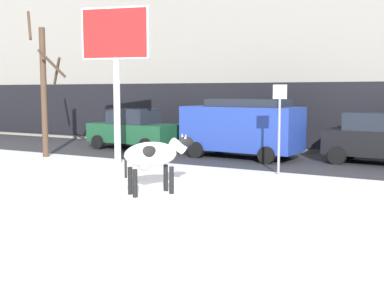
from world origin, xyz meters
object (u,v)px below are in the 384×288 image
Objects in this scene: car_black_hatchback at (375,139)px; car_blue_van at (242,127)px; billboard at (116,43)px; bare_tree_left_lot at (44,87)px; street_sign at (279,122)px; cow_holstein at (153,155)px; car_darkgreen_sedan at (134,129)px.

car_blue_van is at bearing -170.57° from car_black_hatchback.
bare_tree_left_lot is (-3.65, 0.13, -1.53)m from billboard.
street_sign is (5.88, 0.56, -2.64)m from billboard.
car_black_hatchback is 4.49m from street_sign.
car_black_hatchback is at bearing 62.18° from cow_holstein.
car_blue_van is 3.86m from street_sign.
cow_holstein is at bearing -85.57° from car_blue_van.
bare_tree_left_lot is 9.60m from street_sign.
car_darkgreen_sedan reaches higher than cow_holstein.
bare_tree_left_lot is (-1.61, -3.79, 1.87)m from car_darkgreen_sedan.
bare_tree_left_lot reaches higher than cow_holstein.
bare_tree_left_lot is at bearing -154.45° from car_blue_van.
car_black_hatchback reaches higher than car_darkgreen_sedan.
cow_holstein is at bearing -117.82° from car_black_hatchback.
car_blue_van is at bearing 129.95° from street_sign.
street_sign is at bearing 2.59° from bare_tree_left_lot.
cow_holstein is 0.31× the size of bare_tree_left_lot.
street_sign is at bearing -50.05° from car_blue_van.
car_blue_van reaches higher than cow_holstein.
street_sign is at bearing -23.00° from car_darkgreen_sedan.
cow_holstein is 6.40m from billboard.
car_darkgreen_sedan is 5.48m from car_blue_van.
car_darkgreen_sedan is 8.63m from street_sign.
car_black_hatchback is (4.26, 8.08, -0.07)m from cow_holstein.
billboard is 1.97× the size of street_sign.
street_sign is (9.52, 0.43, -1.11)m from bare_tree_left_lot.
cow_holstein is 0.38× the size of car_blue_van.
car_black_hatchback is (10.28, 0.38, 0.02)m from car_darkgreen_sedan.
billboard is at bearing 136.50° from cow_holstein.
car_blue_van is 7.97m from bare_tree_left_lot.
car_blue_van is (-0.56, 7.27, 0.24)m from cow_holstein.
car_black_hatchback is 0.63× the size of bare_tree_left_lot.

